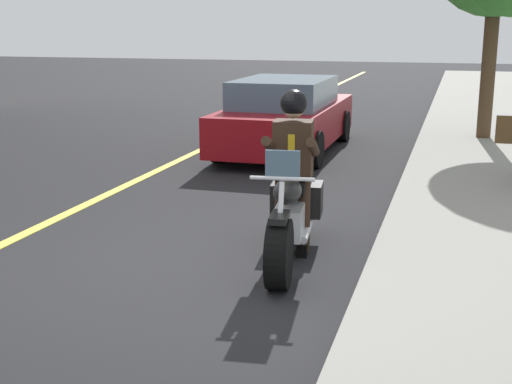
{
  "coord_description": "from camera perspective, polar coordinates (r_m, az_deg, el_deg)",
  "views": [
    {
      "loc": [
        5.91,
        2.76,
        2.38
      ],
      "look_at": [
        -0.51,
        0.87,
        0.75
      ],
      "focal_mm": 48.43,
      "sensor_mm": 36.0,
      "label": 1
    }
  ],
  "objects": [
    {
      "name": "car_silver",
      "position": [
        13.19,
        2.49,
        6.31
      ],
      "size": [
        4.6,
        1.92,
        1.4
      ],
      "color": "maroon",
      "rests_on": "ground_plane"
    },
    {
      "name": "rider_main",
      "position": [
        7.17,
        3.07,
        2.86
      ],
      "size": [
        0.67,
        0.6,
        1.74
      ],
      "color": "black",
      "rests_on": "ground_plane"
    },
    {
      "name": "motorcycle_main",
      "position": [
        7.12,
        2.85,
        -2.04
      ],
      "size": [
        2.22,
        0.76,
        1.26
      ],
      "color": "black",
      "rests_on": "ground_plane"
    },
    {
      "name": "ground_plane",
      "position": [
        6.94,
        -8.13,
        -6.51
      ],
      "size": [
        80.0,
        80.0,
        0.0
      ],
      "primitive_type": "plane",
      "color": "black"
    }
  ]
}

